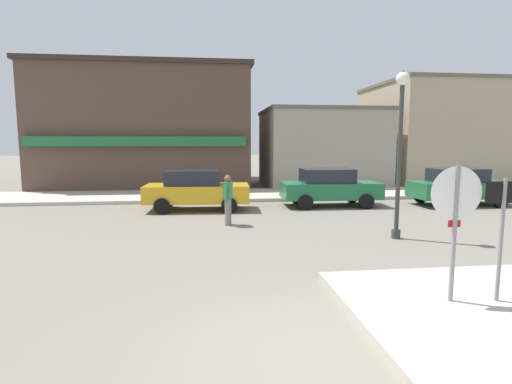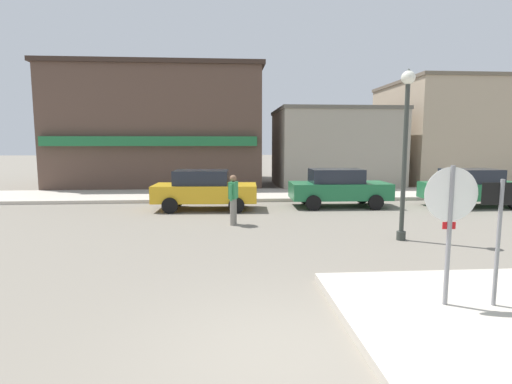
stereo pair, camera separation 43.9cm
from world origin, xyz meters
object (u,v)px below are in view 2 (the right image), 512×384
(one_way_sign, at_px, (499,230))
(parked_car_second, at_px, (338,187))
(stop_sign, at_px, (450,217))
(lamp_post, at_px, (406,130))
(parked_car_third, at_px, (473,187))
(parked_car_nearest, at_px, (204,189))
(pedestrian_crossing_near, at_px, (233,198))

(one_way_sign, distance_m, parked_car_second, 10.41)
(stop_sign, bearing_deg, lamp_post, 73.52)
(lamp_post, height_order, parked_car_third, lamp_post)
(stop_sign, relative_size, parked_car_nearest, 0.56)
(one_way_sign, distance_m, lamp_post, 5.01)
(parked_car_nearest, xyz_separation_m, parked_car_third, (10.95, -0.13, 0.00))
(one_way_sign, relative_size, pedestrian_crossing_near, 1.30)
(lamp_post, relative_size, parked_car_nearest, 1.11)
(stop_sign, distance_m, parked_car_nearest, 10.88)
(stop_sign, bearing_deg, parked_car_nearest, 113.01)
(lamp_post, distance_m, parked_car_second, 6.08)
(lamp_post, height_order, parked_car_nearest, lamp_post)
(pedestrian_crossing_near, bearing_deg, lamp_post, -27.65)
(parked_car_third, bearing_deg, parked_car_nearest, 179.33)
(parked_car_second, height_order, parked_car_third, same)
(one_way_sign, bearing_deg, pedestrian_crossing_near, 118.80)
(lamp_post, bearing_deg, one_way_sign, -97.69)
(stop_sign, xyz_separation_m, pedestrian_crossing_near, (-3.15, 6.98, -0.65))
(lamp_post, bearing_deg, stop_sign, -106.48)
(parked_car_nearest, distance_m, parked_car_third, 10.95)
(lamp_post, distance_m, parked_car_nearest, 8.06)
(lamp_post, xyz_separation_m, parked_car_nearest, (-5.61, 5.38, -2.15))
(one_way_sign, xyz_separation_m, parked_car_nearest, (-4.97, 10.08, -0.52))
(parked_car_second, distance_m, pedestrian_crossing_near, 5.49)
(stop_sign, relative_size, lamp_post, 0.51)
(lamp_post, relative_size, pedestrian_crossing_near, 2.82)
(stop_sign, xyz_separation_m, parked_car_second, (1.22, 10.30, -0.71))
(one_way_sign, height_order, lamp_post, lamp_post)
(parked_car_third, bearing_deg, pedestrian_crossing_near, -163.69)
(parked_car_third, distance_m, pedestrian_crossing_near, 10.28)
(parked_car_nearest, relative_size, pedestrian_crossing_near, 2.53)
(stop_sign, bearing_deg, one_way_sign, -6.92)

